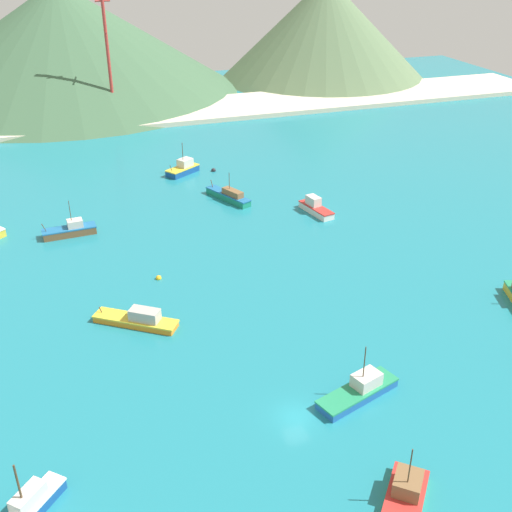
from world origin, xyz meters
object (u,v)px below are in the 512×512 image
(fishing_boat_1, at_px, (70,230))
(fishing_boat_4, at_px, (229,196))
(fishing_boat_5, at_px, (405,495))
(fishing_boat_7, at_px, (183,168))
(fishing_boat_13, at_px, (315,208))
(buoy_0, at_px, (159,278))
(buoy_2, at_px, (213,170))
(radio_tower, at_px, (107,49))
(fishing_boat_6, at_px, (138,319))
(fishing_boat_9, at_px, (360,390))

(fishing_boat_1, xyz_separation_m, fishing_boat_4, (28.57, 5.73, -0.00))
(fishing_boat_4, height_order, fishing_boat_5, fishing_boat_5)
(fishing_boat_7, distance_m, fishing_boat_13, 31.97)
(fishing_boat_4, xyz_separation_m, buoy_0, (-17.80, -24.53, -0.74))
(fishing_boat_5, xyz_separation_m, buoy_2, (6.32, 85.94, -0.68))
(fishing_boat_1, bearing_deg, radio_tower, 76.47)
(fishing_boat_1, relative_size, buoy_2, 9.19)
(fishing_boat_13, xyz_separation_m, buoy_0, (-30.50, -14.26, -0.83))
(buoy_0, bearing_deg, fishing_boat_13, 25.06)
(fishing_boat_1, xyz_separation_m, buoy_2, (29.93, 21.53, -0.72))
(fishing_boat_5, xyz_separation_m, fishing_boat_6, (-17.41, 34.98, -0.04))
(fishing_boat_9, bearing_deg, fishing_boat_1, 117.43)
(fishing_boat_6, relative_size, buoy_0, 12.71)
(fishing_boat_9, bearing_deg, fishing_boat_7, 91.95)
(fishing_boat_6, xyz_separation_m, buoy_0, (4.57, 10.63, -0.66))
(fishing_boat_13, relative_size, buoy_2, 8.61)
(fishing_boat_5, height_order, fishing_boat_6, fishing_boat_5)
(fishing_boat_1, distance_m, fishing_boat_5, 68.60)
(buoy_0, xyz_separation_m, radio_tower, (4.95, 84.14, 17.83))
(fishing_boat_9, height_order, radio_tower, radio_tower)
(fishing_boat_6, relative_size, buoy_2, 11.04)
(radio_tower, bearing_deg, fishing_boat_6, -95.74)
(buoy_0, height_order, buoy_2, buoy_2)
(fishing_boat_6, height_order, radio_tower, radio_tower)
(fishing_boat_7, distance_m, fishing_boat_9, 72.88)
(fishing_boat_6, distance_m, radio_tower, 96.78)
(fishing_boat_6, height_order, fishing_boat_9, fishing_boat_9)
(fishing_boat_5, bearing_deg, fishing_boat_13, 73.57)
(fishing_boat_9, height_order, buoy_2, fishing_boat_9)
(fishing_boat_1, relative_size, fishing_boat_5, 1.10)
(fishing_boat_4, bearing_deg, buoy_2, 85.09)
(fishing_boat_4, relative_size, buoy_2, 11.09)
(buoy_0, relative_size, buoy_2, 0.87)
(fishing_boat_7, bearing_deg, fishing_boat_6, -108.81)
(fishing_boat_5, xyz_separation_m, radio_tower, (-7.89, 129.75, 17.13))
(fishing_boat_4, xyz_separation_m, fishing_boat_5, (-4.96, -70.14, -0.04))
(buoy_0, height_order, radio_tower, radio_tower)
(buoy_0, bearing_deg, fishing_boat_6, -113.27)
(fishing_boat_5, xyz_separation_m, fishing_boat_9, (2.66, 13.80, -0.00))
(fishing_boat_9, bearing_deg, fishing_boat_6, 133.47)
(buoy_2, distance_m, radio_tower, 49.37)
(buoy_0, bearing_deg, radio_tower, 86.63)
(fishing_boat_4, distance_m, fishing_boat_7, 17.18)
(fishing_boat_5, height_order, fishing_boat_7, fishing_boat_7)
(fishing_boat_4, xyz_separation_m, radio_tower, (-12.85, 59.61, 17.08))
(fishing_boat_1, distance_m, fishing_boat_7, 32.56)
(fishing_boat_7, xyz_separation_m, fishing_boat_9, (2.48, -72.84, -0.22))
(fishing_boat_1, relative_size, fishing_boat_4, 0.83)
(fishing_boat_6, relative_size, radio_tower, 0.29)
(fishing_boat_1, distance_m, radio_tower, 69.34)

